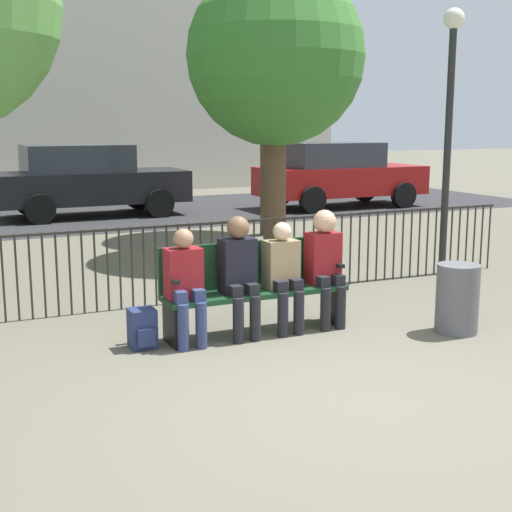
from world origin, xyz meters
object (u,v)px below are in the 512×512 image
at_px(seated_person_0, 185,281).
at_px(parked_car_2, 338,174).
at_px(tree_3, 269,35).
at_px(parked_car_1, 88,179).
at_px(seated_person_3, 325,260).
at_px(lamp_post, 450,101).
at_px(seated_person_1, 239,270).
at_px(park_bench, 253,284).
at_px(seated_person_2, 283,271).
at_px(backpack, 143,329).
at_px(trash_bin, 457,299).
at_px(tree_1, 276,58).

distance_m(seated_person_0, parked_car_2, 11.62).
relative_size(tree_3, parked_car_1, 1.18).
xyz_separation_m(seated_person_3, parked_car_1, (-0.32, 9.92, 0.14)).
bearing_deg(seated_person_0, seated_person_3, 0.23).
bearing_deg(tree_3, lamp_post, -81.37).
xyz_separation_m(seated_person_1, parked_car_2, (6.71, 9.06, 0.16)).
bearing_deg(lamp_post, park_bench, -158.59).
xyz_separation_m(seated_person_2, lamp_post, (3.33, 1.55, 1.76)).
relative_size(park_bench, seated_person_0, 1.69).
height_order(backpack, tree_3, tree_3).
xyz_separation_m(seated_person_3, trash_bin, (1.09, -0.79, -0.35)).
bearing_deg(parked_car_1, seated_person_1, -93.81).
bearing_deg(seated_person_1, parked_car_2, 53.45).
bearing_deg(seated_person_1, tree_1, 59.02).
distance_m(park_bench, parked_car_1, 9.81).
height_order(lamp_post, parked_car_1, lamp_post).
relative_size(tree_3, lamp_post, 1.37).
bearing_deg(seated_person_3, seated_person_1, -179.95).
xyz_separation_m(seated_person_1, seated_person_2, (0.49, -0.01, -0.06)).
distance_m(seated_person_3, tree_1, 4.89).
bearing_deg(parked_car_1, lamp_post, -69.35).
bearing_deg(park_bench, parked_car_2, 53.90).
height_order(seated_person_2, backpack, seated_person_2).
xyz_separation_m(tree_1, trash_bin, (-0.34, -4.80, -2.75)).
height_order(seated_person_3, parked_car_1, parked_car_1).
xyz_separation_m(lamp_post, trash_bin, (-1.75, -2.33, -2.04)).
height_order(tree_1, lamp_post, tree_1).
bearing_deg(trash_bin, seated_person_2, 153.70).
distance_m(seated_person_0, tree_1, 5.57).
xyz_separation_m(tree_3, trash_bin, (-1.10, -6.58, -3.32)).
distance_m(lamp_post, trash_bin, 3.56).
distance_m(lamp_post, parked_car_2, 8.19).
height_order(tree_1, trash_bin, tree_1).
xyz_separation_m(seated_person_0, tree_3, (3.74, 5.80, 3.04)).
bearing_deg(backpack, seated_person_0, -11.47).
distance_m(seated_person_3, parked_car_1, 9.93).
bearing_deg(tree_1, seated_person_1, -120.98).
bearing_deg(seated_person_0, tree_3, 57.22).
distance_m(seated_person_1, parked_car_2, 11.27).
height_order(seated_person_0, seated_person_3, seated_person_3).
height_order(seated_person_0, tree_1, tree_1).
bearing_deg(park_bench, seated_person_0, -170.03).
bearing_deg(parked_car_2, seated_person_0, -128.77).
bearing_deg(park_bench, trash_bin, -26.20).
bearing_deg(parked_car_1, seated_person_3, -88.17).
height_order(tree_1, parked_car_1, tree_1).
bearing_deg(parked_car_2, trash_bin, -115.26).
distance_m(parked_car_2, trash_bin, 10.89).
distance_m(seated_person_2, parked_car_2, 11.00).
xyz_separation_m(park_bench, backpack, (-1.18, -0.05, -0.31)).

